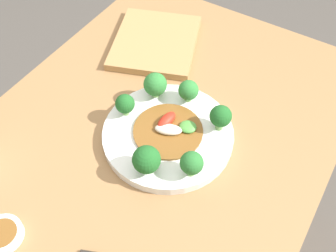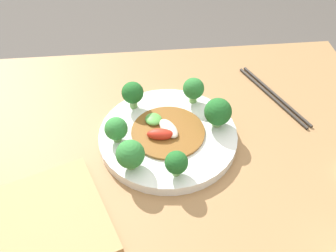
{
  "view_description": "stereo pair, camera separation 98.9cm",
  "coord_description": "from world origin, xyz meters",
  "px_view_note": "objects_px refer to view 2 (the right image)",
  "views": [
    {
      "loc": [
        -0.45,
        -0.31,
        1.47
      ],
      "look_at": [
        -0.01,
        -0.04,
        0.81
      ],
      "focal_mm": 42.0,
      "sensor_mm": 36.0,
      "label": 1
    },
    {
      "loc": [
        0.05,
        0.54,
        1.37
      ],
      "look_at": [
        -0.01,
        -0.04,
        0.81
      ],
      "focal_mm": 42.0,
      "sensor_mm": 36.0,
      "label": 2
    }
  ],
  "objects_px": {
    "cutting_board": "(33,229)",
    "plate": "(168,136)",
    "broccoli_west": "(218,112)",
    "chopsticks": "(274,96)",
    "stirfry_center": "(166,131)",
    "broccoli_northeast": "(130,154)",
    "broccoli_southwest": "(194,89)",
    "broccoli_east": "(116,129)",
    "broccoli_southeast": "(133,93)",
    "broccoli_north": "(176,163)"
  },
  "relations": [
    {
      "from": "broccoli_east",
      "to": "stirfry_center",
      "type": "height_order",
      "value": "broccoli_east"
    },
    {
      "from": "broccoli_west",
      "to": "cutting_board",
      "type": "relative_size",
      "value": 0.21
    },
    {
      "from": "stirfry_center",
      "to": "cutting_board",
      "type": "distance_m",
      "value": 0.31
    },
    {
      "from": "broccoli_west",
      "to": "cutting_board",
      "type": "height_order",
      "value": "broccoli_west"
    },
    {
      "from": "broccoli_northeast",
      "to": "broccoli_west",
      "type": "height_order",
      "value": "broccoli_west"
    },
    {
      "from": "broccoli_east",
      "to": "chopsticks",
      "type": "height_order",
      "value": "broccoli_east"
    },
    {
      "from": "plate",
      "to": "broccoli_northeast",
      "type": "height_order",
      "value": "broccoli_northeast"
    },
    {
      "from": "broccoli_north",
      "to": "chopsticks",
      "type": "height_order",
      "value": "broccoli_north"
    },
    {
      "from": "broccoli_southwest",
      "to": "cutting_board",
      "type": "distance_m",
      "value": 0.43
    },
    {
      "from": "plate",
      "to": "stirfry_center",
      "type": "bearing_deg",
      "value": -12.27
    },
    {
      "from": "broccoli_southeast",
      "to": "chopsticks",
      "type": "xyz_separation_m",
      "value": [
        -0.33,
        -0.03,
        -0.06
      ]
    },
    {
      "from": "broccoli_northeast",
      "to": "plate",
      "type": "bearing_deg",
      "value": -133.49
    },
    {
      "from": "plate",
      "to": "broccoli_southwest",
      "type": "bearing_deg",
      "value": -124.78
    },
    {
      "from": "plate",
      "to": "cutting_board",
      "type": "relative_size",
      "value": 0.94
    },
    {
      "from": "broccoli_east",
      "to": "broccoli_southeast",
      "type": "bearing_deg",
      "value": -110.2
    },
    {
      "from": "broccoli_northeast",
      "to": "broccoli_southwest",
      "type": "height_order",
      "value": "broccoli_northeast"
    },
    {
      "from": "broccoli_northeast",
      "to": "broccoli_east",
      "type": "distance_m",
      "value": 0.08
    },
    {
      "from": "plate",
      "to": "broccoli_east",
      "type": "height_order",
      "value": "broccoli_east"
    },
    {
      "from": "broccoli_southeast",
      "to": "broccoli_west",
      "type": "bearing_deg",
      "value": 156.63
    },
    {
      "from": "stirfry_center",
      "to": "broccoli_southeast",
      "type": "bearing_deg",
      "value": -54.44
    },
    {
      "from": "plate",
      "to": "broccoli_northeast",
      "type": "xyz_separation_m",
      "value": [
        0.08,
        0.08,
        0.05
      ]
    },
    {
      "from": "broccoli_southeast",
      "to": "broccoli_north",
      "type": "distance_m",
      "value": 0.21
    },
    {
      "from": "cutting_board",
      "to": "plate",
      "type": "bearing_deg",
      "value": -142.23
    },
    {
      "from": "broccoli_southeast",
      "to": "broccoli_west",
      "type": "relative_size",
      "value": 0.98
    },
    {
      "from": "plate",
      "to": "stirfry_center",
      "type": "xyz_separation_m",
      "value": [
        0.0,
        -0.0,
        0.02
      ]
    },
    {
      "from": "broccoli_southwest",
      "to": "cutting_board",
      "type": "height_order",
      "value": "broccoli_southwest"
    },
    {
      "from": "broccoli_west",
      "to": "cutting_board",
      "type": "xyz_separation_m",
      "value": [
        0.36,
        0.21,
        -0.05
      ]
    },
    {
      "from": "broccoli_southeast",
      "to": "broccoli_north",
      "type": "bearing_deg",
      "value": 110.12
    },
    {
      "from": "broccoli_north",
      "to": "cutting_board",
      "type": "bearing_deg",
      "value": 18.48
    },
    {
      "from": "broccoli_east",
      "to": "stirfry_center",
      "type": "distance_m",
      "value": 0.1
    },
    {
      "from": "plate",
      "to": "chopsticks",
      "type": "distance_m",
      "value": 0.29
    },
    {
      "from": "broccoli_north",
      "to": "cutting_board",
      "type": "relative_size",
      "value": 0.18
    },
    {
      "from": "broccoli_northeast",
      "to": "chopsticks",
      "type": "relative_size",
      "value": 0.27
    },
    {
      "from": "chopsticks",
      "to": "broccoli_northeast",
      "type": "bearing_deg",
      "value": 30.21
    },
    {
      "from": "plate",
      "to": "broccoli_west",
      "type": "height_order",
      "value": "broccoli_west"
    },
    {
      "from": "plate",
      "to": "cutting_board",
      "type": "xyz_separation_m",
      "value": [
        0.25,
        0.19,
        -0.0
      ]
    },
    {
      "from": "broccoli_north",
      "to": "broccoli_east",
      "type": "xyz_separation_m",
      "value": [
        0.11,
        -0.1,
        0.0
      ]
    },
    {
      "from": "broccoli_north",
      "to": "broccoli_east",
      "type": "distance_m",
      "value": 0.15
    },
    {
      "from": "broccoli_southwest",
      "to": "cutting_board",
      "type": "xyz_separation_m",
      "value": [
        0.32,
        0.29,
        -0.05
      ]
    },
    {
      "from": "broccoli_southeast",
      "to": "broccoli_northeast",
      "type": "bearing_deg",
      "value": 86.55
    },
    {
      "from": "stirfry_center",
      "to": "broccoli_east",
      "type": "bearing_deg",
      "value": 6.2
    },
    {
      "from": "stirfry_center",
      "to": "chopsticks",
      "type": "height_order",
      "value": "stirfry_center"
    },
    {
      "from": "broccoli_northeast",
      "to": "cutting_board",
      "type": "bearing_deg",
      "value": 32.92
    },
    {
      "from": "stirfry_center",
      "to": "chopsticks",
      "type": "xyz_separation_m",
      "value": [
        -0.27,
        -0.12,
        -0.02
      ]
    },
    {
      "from": "broccoli_east",
      "to": "chopsticks",
      "type": "xyz_separation_m",
      "value": [
        -0.37,
        -0.13,
        -0.05
      ]
    },
    {
      "from": "plate",
      "to": "broccoli_west",
      "type": "relative_size",
      "value": 4.41
    },
    {
      "from": "broccoli_southwest",
      "to": "stirfry_center",
      "type": "relative_size",
      "value": 0.4
    },
    {
      "from": "broccoli_southwest",
      "to": "broccoli_north",
      "type": "bearing_deg",
      "value": 73.29
    },
    {
      "from": "broccoli_west",
      "to": "chopsticks",
      "type": "relative_size",
      "value": 0.28
    },
    {
      "from": "broccoli_north",
      "to": "plate",
      "type": "bearing_deg",
      "value": -87.53
    }
  ]
}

